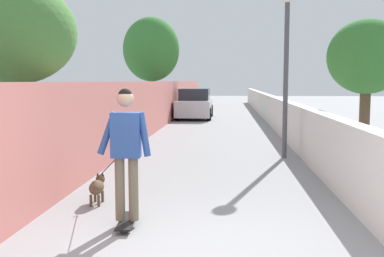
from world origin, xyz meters
TOP-DOWN VIEW (x-y plane):
  - ground_plane at (14.00, 0.00)m, footprint 80.00×80.00m
  - wall_left at (12.00, 2.41)m, footprint 48.00×0.30m
  - fence_right at (12.00, -2.41)m, footprint 48.00×0.30m
  - tree_right_near at (7.50, -4.06)m, footprint 2.05×2.05m
  - tree_left_mid at (3.00, 3.37)m, footprint 2.28×2.28m
  - tree_left_far at (19.00, 3.61)m, footprint 2.98×2.98m
  - lamp_post at (6.65, -1.86)m, footprint 0.36×0.36m
  - skateboard at (1.05, 0.90)m, footprint 0.81×0.25m
  - person_skateboarder at (1.05, 0.90)m, footprint 0.24×0.71m
  - dog at (2.11, 1.62)m, footprint 1.37×0.85m
  - car_near at (18.47, 1.26)m, footprint 4.18×1.80m

SIDE VIEW (x-z plane):
  - ground_plane at x=14.00m, z-range 0.00..0.00m
  - skateboard at x=1.05m, z-range 0.03..0.11m
  - dog at x=2.11m, z-range -0.25..0.80m
  - fence_right at x=12.00m, z-range 0.00..1.27m
  - car_near at x=18.47m, z-range -0.05..1.49m
  - wall_left at x=12.00m, z-range 0.00..1.92m
  - person_skateboarder at x=1.05m, z-range 0.24..1.99m
  - tree_right_near at x=7.50m, z-range 0.77..4.32m
  - tree_left_mid at x=3.00m, z-range 0.92..4.63m
  - lamp_post at x=6.65m, z-range 0.78..4.97m
  - tree_left_far at x=19.00m, z-range 0.94..6.23m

